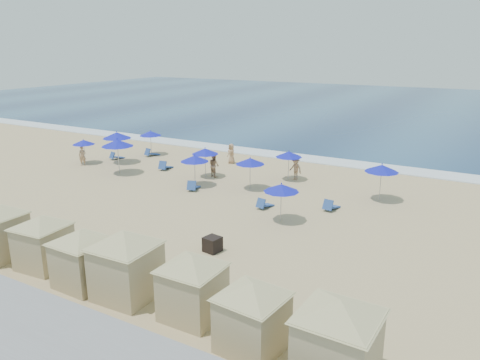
% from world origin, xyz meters
% --- Properties ---
extents(ground, '(160.00, 160.00, 0.00)m').
position_xyz_m(ground, '(0.00, 0.00, 0.00)').
color(ground, tan).
rests_on(ground, ground).
extents(ocean, '(160.00, 80.00, 0.06)m').
position_xyz_m(ocean, '(0.00, 55.00, 0.03)').
color(ocean, navy).
rests_on(ocean, ground).
extents(surf_line, '(160.00, 2.50, 0.08)m').
position_xyz_m(surf_line, '(0.00, 15.50, 0.04)').
color(surf_line, white).
rests_on(surf_line, ground).
extents(trash_bin, '(0.82, 0.82, 0.71)m').
position_xyz_m(trash_bin, '(5.44, -4.23, 0.36)').
color(trash_bin, black).
rests_on(trash_bin, ground).
extents(cabana_1, '(4.12, 4.12, 2.59)m').
position_xyz_m(cabana_1, '(-0.03, -9.21, 1.48)').
color(cabana_1, tan).
rests_on(cabana_1, ground).
extents(cabana_2, '(4.13, 4.13, 2.59)m').
position_xyz_m(cabana_2, '(2.71, -9.49, 1.48)').
color(cabana_2, tan).
rests_on(cabana_2, ground).
extents(cabana_3, '(4.61, 4.61, 2.89)m').
position_xyz_m(cabana_3, '(4.87, -9.29, 1.66)').
color(cabana_3, tan).
rests_on(cabana_3, ground).
extents(cabana_4, '(4.17, 4.17, 2.61)m').
position_xyz_m(cabana_4, '(7.87, -9.19, 1.50)').
color(cabana_4, tan).
rests_on(cabana_4, ground).
extents(cabana_5, '(4.05, 4.05, 2.55)m').
position_xyz_m(cabana_5, '(10.57, -9.76, 1.46)').
color(cabana_5, tan).
rests_on(cabana_5, ground).
extents(cabana_6, '(4.57, 4.57, 2.87)m').
position_xyz_m(cabana_6, '(13.36, -9.84, 1.64)').
color(cabana_6, tan).
rests_on(cabana_6, ground).
extents(umbrella_0, '(1.81, 1.81, 2.05)m').
position_xyz_m(umbrella_0, '(-13.03, 4.90, 1.78)').
color(umbrella_0, '#A5A8AD').
rests_on(umbrella_0, ground).
extents(umbrella_1, '(2.33, 2.33, 2.65)m').
position_xyz_m(umbrella_1, '(-10.82, 6.44, 2.30)').
color(umbrella_1, '#A5A8AD').
rests_on(umbrella_1, ground).
extents(umbrella_2, '(1.94, 1.94, 2.21)m').
position_xyz_m(umbrella_2, '(-10.45, 10.12, 1.91)').
color(umbrella_2, '#A5A8AD').
rests_on(umbrella_2, ground).
extents(umbrella_3, '(2.39, 2.39, 2.72)m').
position_xyz_m(umbrella_3, '(-8.35, 3.96, 2.36)').
color(umbrella_3, '#A5A8AD').
rests_on(umbrella_3, ground).
extents(umbrella_4, '(1.96, 1.96, 2.23)m').
position_xyz_m(umbrella_4, '(-2.14, 6.42, 1.94)').
color(umbrella_4, '#A5A8AD').
rests_on(umbrella_4, ground).
extents(umbrella_5, '(1.96, 1.96, 2.23)m').
position_xyz_m(umbrella_5, '(-1.49, 4.17, 1.94)').
color(umbrella_5, '#A5A8AD').
rests_on(umbrella_5, ground).
extents(umbrella_6, '(1.91, 1.91, 2.17)m').
position_xyz_m(umbrella_6, '(3.46, 8.77, 1.89)').
color(umbrella_6, '#A5A8AD').
rests_on(umbrella_6, ground).
extents(umbrella_7, '(1.96, 1.96, 2.23)m').
position_xyz_m(umbrella_7, '(2.15, 5.42, 1.93)').
color(umbrella_7, '#A5A8AD').
rests_on(umbrella_7, ground).
extents(umbrella_8, '(2.09, 2.09, 2.38)m').
position_xyz_m(umbrella_8, '(10.34, 7.35, 2.07)').
color(umbrella_8, '#A5A8AD').
rests_on(umbrella_8, ground).
extents(umbrella_9, '(1.95, 1.95, 2.22)m').
position_xyz_m(umbrella_9, '(6.53, 0.95, 1.92)').
color(umbrella_9, '#A5A8AD').
rests_on(umbrella_9, ground).
extents(beach_chair_0, '(0.86, 1.35, 0.69)m').
position_xyz_m(beach_chair_0, '(-11.91, 7.23, 0.24)').
color(beach_chair_0, '#284A92').
rests_on(beach_chair_0, ground).
extents(beach_chair_1, '(0.91, 1.44, 0.73)m').
position_xyz_m(beach_chair_1, '(-10.13, 9.68, 0.25)').
color(beach_chair_1, '#284A92').
rests_on(beach_chair_1, ground).
extents(beach_chair_2, '(0.83, 1.47, 0.77)m').
position_xyz_m(beach_chair_2, '(-6.08, 6.59, 0.27)').
color(beach_chair_2, '#284A92').
rests_on(beach_chair_2, ground).
extents(beach_chair_3, '(0.99, 1.46, 0.74)m').
position_xyz_m(beach_chair_3, '(-1.03, 3.28, 0.26)').
color(beach_chair_3, '#284A92').
rests_on(beach_chair_3, ground).
extents(beach_chair_4, '(0.73, 1.30, 0.68)m').
position_xyz_m(beach_chair_4, '(4.75, 2.42, 0.24)').
color(beach_chair_4, '#284A92').
rests_on(beach_chair_4, ground).
extents(beach_chair_5, '(0.75, 1.38, 0.72)m').
position_xyz_m(beach_chair_5, '(8.30, 4.07, 0.25)').
color(beach_chair_5, '#284A92').
rests_on(beach_chair_5, ground).
extents(beachgoer_0, '(0.68, 0.62, 1.56)m').
position_xyz_m(beachgoer_0, '(-12.69, 4.35, 0.78)').
color(beachgoer_0, '#A7805D').
rests_on(beachgoer_0, ground).
extents(beachgoer_1, '(1.01, 0.90, 1.72)m').
position_xyz_m(beachgoer_1, '(-1.65, 6.82, 0.86)').
color(beachgoer_1, '#A7805D').
rests_on(beachgoer_1, ground).
extents(beachgoer_2, '(1.20, 0.91, 1.65)m').
position_xyz_m(beachgoer_2, '(3.87, 9.09, 0.82)').
color(beachgoer_2, '#A7805D').
rests_on(beachgoer_2, ground).
extents(beachgoer_3, '(0.95, 0.80, 1.65)m').
position_xyz_m(beachgoer_3, '(-2.63, 10.93, 0.82)').
color(beachgoer_3, '#A7805D').
rests_on(beachgoer_3, ground).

